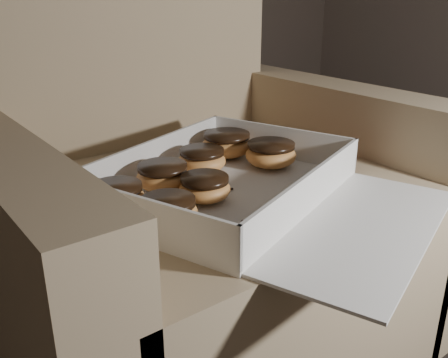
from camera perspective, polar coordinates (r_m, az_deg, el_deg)
armchair at (r=1.02m, az=-2.92°, el=-4.87°), size 0.83×0.70×0.87m
bakery_box at (r=0.84m, az=2.73°, el=-1.42°), size 0.56×0.61×0.07m
donut_a at (r=0.81m, az=-2.22°, el=-0.97°), size 0.08×0.08×0.04m
donut_b at (r=0.96m, az=5.37°, el=2.89°), size 0.10×0.10×0.05m
donut_c at (r=0.93m, az=-2.52°, el=2.24°), size 0.09×0.09×0.04m
donut_d at (r=0.73m, az=-6.40°, el=-3.69°), size 0.09×0.09×0.04m
donut_e at (r=0.79m, az=-12.20°, el=-2.01°), size 0.09×0.09×0.04m
donut_f at (r=0.86m, az=-7.00°, el=0.34°), size 0.09×0.09×0.05m
donut_g at (r=1.01m, az=0.32°, el=4.04°), size 0.10×0.10×0.05m
crumb_a at (r=0.74m, az=2.21°, el=-4.87°), size 0.01×0.01×0.00m
crumb_b at (r=0.71m, az=3.62°, el=-5.94°), size 0.01×0.01×0.00m
crumb_c at (r=0.85m, az=0.86°, el=-1.14°), size 0.01×0.01×0.00m
crumb_d at (r=0.89m, az=9.09°, el=-0.38°), size 0.01×0.01×0.00m
crumb_e at (r=0.71m, az=-2.95°, el=-5.93°), size 0.01×0.01×0.00m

